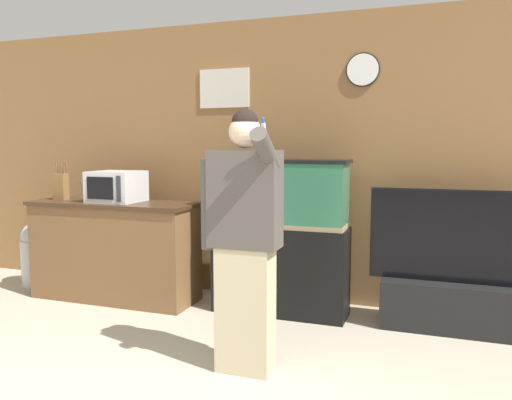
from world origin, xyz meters
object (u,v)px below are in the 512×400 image
(knife_block, at_px, (61,186))
(microwave, at_px, (117,186))
(tv_on_stand, at_px, (450,289))
(person_standing, at_px, (244,238))
(counter_island, at_px, (115,250))
(aquarium_on_stand, at_px, (280,237))
(trash_bin, at_px, (36,254))

(knife_block, bearing_deg, microwave, 3.40)
(tv_on_stand, bearing_deg, microwave, -176.47)
(microwave, bearing_deg, knife_block, -176.60)
(knife_block, relative_size, person_standing, 0.22)
(counter_island, distance_m, knife_block, 0.83)
(counter_island, bearing_deg, aquarium_on_stand, 4.52)
(knife_block, height_order, tv_on_stand, knife_block)
(knife_block, relative_size, trash_bin, 0.55)
(trash_bin, bearing_deg, tv_on_stand, 1.44)
(aquarium_on_stand, bearing_deg, tv_on_stand, 2.80)
(tv_on_stand, bearing_deg, knife_block, -176.49)
(counter_island, relative_size, microwave, 3.62)
(microwave, relative_size, aquarium_on_stand, 0.33)
(counter_island, distance_m, trash_bin, 1.03)
(person_standing, relative_size, trash_bin, 2.52)
(counter_island, bearing_deg, tv_on_stand, 3.73)
(aquarium_on_stand, xyz_separation_m, person_standing, (0.10, -1.15, 0.20))
(knife_block, height_order, aquarium_on_stand, aquarium_on_stand)
(counter_island, relative_size, tv_on_stand, 1.27)
(aquarium_on_stand, bearing_deg, person_standing, -85.01)
(knife_block, bearing_deg, trash_bin, 165.38)
(tv_on_stand, distance_m, person_standing, 1.85)
(microwave, bearing_deg, aquarium_on_stand, 4.18)
(tv_on_stand, xyz_separation_m, trash_bin, (-3.98, -0.10, 0.01))
(counter_island, bearing_deg, microwave, 21.37)
(knife_block, xyz_separation_m, person_standing, (2.26, -1.01, -0.19))
(trash_bin, bearing_deg, microwave, -4.38)
(knife_block, height_order, person_standing, person_standing)
(knife_block, bearing_deg, tv_on_stand, 3.51)
(microwave, relative_size, trash_bin, 0.67)
(aquarium_on_stand, distance_m, person_standing, 1.18)
(microwave, xyz_separation_m, knife_block, (-0.61, -0.04, -0.00))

